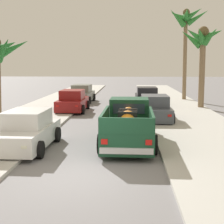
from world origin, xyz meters
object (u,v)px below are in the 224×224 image
(car_right_near, at_px, (73,101))
(car_left_mid, at_px, (82,94))
(car_left_near, at_px, (147,97))
(palm_tree_right_mid, at_px, (202,43))
(car_right_mid, at_px, (154,109))
(pickup_truck, at_px, (128,125))
(car_left_far, at_px, (27,131))
(palm_tree_left_fore, at_px, (187,24))

(car_right_near, distance_m, car_left_mid, 5.86)
(car_left_near, relative_size, car_right_near, 1.00)
(car_left_near, distance_m, palm_tree_right_mid, 5.83)
(car_right_mid, bearing_deg, pickup_truck, -104.56)
(car_left_near, xyz_separation_m, car_right_mid, (0.09, -6.88, 0.00))
(pickup_truck, distance_m, car_left_far, 4.13)
(palm_tree_right_mid, bearing_deg, car_left_near, 164.31)
(pickup_truck, bearing_deg, car_right_near, 112.42)
(pickup_truck, relative_size, car_right_mid, 1.23)
(palm_tree_right_mid, bearing_deg, car_left_far, -126.68)
(palm_tree_right_mid, bearing_deg, car_right_near, -167.77)
(car_left_mid, height_order, palm_tree_right_mid, palm_tree_right_mid)
(car_left_mid, xyz_separation_m, car_right_mid, (5.70, -9.61, 0.00))
(pickup_truck, height_order, palm_tree_left_fore, palm_tree_left_fore)
(car_right_near, distance_m, car_right_mid, 6.67)
(pickup_truck, relative_size, palm_tree_left_fore, 0.63)
(palm_tree_left_fore, bearing_deg, car_right_near, -139.51)
(pickup_truck, xyz_separation_m, palm_tree_right_mid, (5.37, 11.67, 4.06))
(car_right_near, bearing_deg, palm_tree_left_fore, 40.49)
(pickup_truck, xyz_separation_m, car_left_near, (1.44, 12.78, -0.10))
(pickup_truck, relative_size, palm_tree_right_mid, 0.86)
(car_right_near, relative_size, car_left_far, 1.00)
(pickup_truck, height_order, car_left_far, pickup_truck)
(car_left_near, relative_size, palm_tree_right_mid, 0.70)
(palm_tree_right_mid, bearing_deg, car_right_mid, -123.60)
(pickup_truck, bearing_deg, palm_tree_right_mid, 65.30)
(car_left_near, relative_size, car_left_mid, 0.99)
(car_left_near, relative_size, palm_tree_left_fore, 0.51)
(car_left_mid, bearing_deg, car_left_far, -89.50)
(pickup_truck, height_order, car_right_near, pickup_truck)
(pickup_truck, relative_size, car_right_near, 1.23)
(car_left_mid, relative_size, palm_tree_right_mid, 0.71)
(car_left_mid, xyz_separation_m, palm_tree_left_fore, (9.35, 1.96, 6.23))
(car_left_near, relative_size, car_left_far, 1.00)
(pickup_truck, relative_size, car_left_far, 1.22)
(car_right_near, height_order, palm_tree_right_mid, palm_tree_right_mid)
(car_left_mid, bearing_deg, pickup_truck, -74.96)
(car_right_near, bearing_deg, car_right_mid, -34.24)
(car_left_near, bearing_deg, palm_tree_left_fore, 51.41)
(car_left_far, bearing_deg, pickup_truck, 13.13)
(car_right_mid, relative_size, car_left_far, 0.99)
(car_left_near, bearing_deg, car_left_mid, 154.04)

